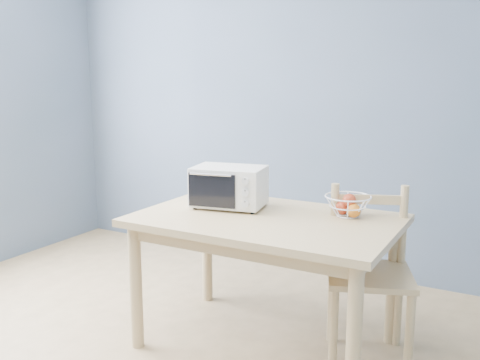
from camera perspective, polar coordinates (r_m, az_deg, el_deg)
The scene contains 5 objects.
room at distance 2.39m, azimuth -18.65°, elevation 5.53°, with size 4.01×4.51×2.61m.
dining_table at distance 2.95m, azimuth 2.79°, elevation -5.84°, with size 1.40×0.90×0.75m.
toaster_oven at distance 3.11m, azimuth -1.47°, elevation -0.64°, with size 0.45×0.37×0.24m.
fruit_basket at distance 2.97m, azimuth 11.50°, elevation -2.64°, with size 0.32×0.32×0.13m.
dining_chair at distance 2.98m, azimuth 13.56°, elevation -9.92°, with size 0.56×0.56×0.93m.
Camera 1 is at (1.76, -1.61, 1.50)m, focal length 40.00 mm.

